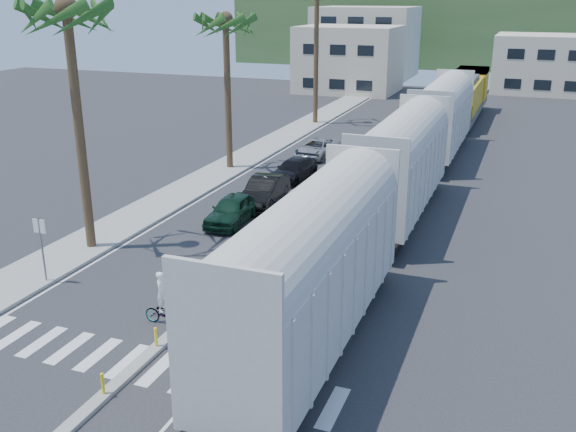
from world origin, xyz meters
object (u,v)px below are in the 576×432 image
at_px(street_sign, 41,240).
at_px(cyclist, 165,308).
at_px(car_second, 265,191).
at_px(car_lead, 232,210).

height_order(street_sign, cyclist, street_sign).
xyz_separation_m(street_sign, car_second, (4.46, 13.40, -1.15)).
distance_m(car_lead, cyclist, 11.30).
distance_m(street_sign, car_second, 14.17).
bearing_deg(cyclist, car_lead, 10.54).
bearing_deg(car_second, car_lead, -100.03).
xyz_separation_m(car_lead, cyclist, (2.51, -11.02, -0.09)).
distance_m(car_lead, car_second, 3.68).
relative_size(car_lead, car_second, 0.90).
bearing_deg(cyclist, street_sign, 76.75).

